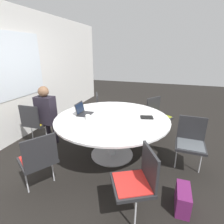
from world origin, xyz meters
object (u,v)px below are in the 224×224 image
at_px(person_0, 46,111).
at_px(spiral_notebook, 147,117).
at_px(chair_2, 138,178).
at_px(coffee_cup, 88,117).
at_px(chair_0, 35,121).
at_px(chair_4, 157,114).
at_px(chair_5, 102,107).
at_px(chair_3, 191,140).
at_px(laptop, 83,111).
at_px(handbag, 183,199).
at_px(chair_1, 39,157).

distance_m(person_0, spiral_notebook, 1.94).
height_order(chair_2, coffee_cup, chair_2).
xyz_separation_m(chair_0, chair_2, (-1.02, -2.26, 0.00)).
xyz_separation_m(chair_4, person_0, (-1.10, 2.06, 0.19)).
height_order(chair_2, chair_5, same).
bearing_deg(chair_3, chair_2, 63.02).
bearing_deg(chair_2, chair_4, -28.80).
relative_size(laptop, spiral_notebook, 1.22).
relative_size(laptop, handbag, 0.82).
bearing_deg(laptop, chair_3, -90.26).
xyz_separation_m(person_0, coffee_cup, (-0.22, -1.00, 0.08)).
bearing_deg(coffee_cup, laptop, 42.68).
distance_m(chair_1, coffee_cup, 0.98).
xyz_separation_m(chair_3, chair_5, (1.13, 1.92, 0.00)).
xyz_separation_m(chair_0, laptop, (0.09, -1.04, 0.28)).
xyz_separation_m(chair_2, chair_5, (2.26, 1.28, 0.00)).
distance_m(chair_4, coffee_cup, 1.71).
bearing_deg(laptop, chair_2, -133.29).
distance_m(chair_2, chair_5, 2.60).
bearing_deg(chair_0, person_0, 19.05).
bearing_deg(laptop, chair_1, 174.26).
height_order(chair_5, laptop, laptop).
height_order(chair_3, coffee_cup, chair_3).
xyz_separation_m(person_0, spiral_notebook, (0.18, -1.93, 0.04)).
height_order(chair_2, handbag, chair_2).
xyz_separation_m(chair_1, chair_4, (2.21, -1.35, 0.00)).
relative_size(chair_1, coffee_cup, 10.19).
bearing_deg(chair_5, spiral_notebook, 25.34).
bearing_deg(chair_2, chair_3, -57.04).
xyz_separation_m(chair_1, chair_5, (2.26, -0.03, 0.00)).
xyz_separation_m(chair_2, person_0, (1.11, 2.02, 0.19)).
distance_m(chair_3, handbag, 0.95).
bearing_deg(laptop, handbag, -116.88).
xyz_separation_m(chair_3, spiral_notebook, (0.15, 0.72, 0.24)).
bearing_deg(coffee_cup, chair_2, -131.22).
height_order(chair_1, chair_5, same).
relative_size(chair_2, laptop, 2.93).
bearing_deg(chair_3, chair_1, 32.73).
relative_size(chair_1, spiral_notebook, 3.59).
distance_m(spiral_notebook, handbag, 1.34).
distance_m(chair_3, laptop, 1.87).
relative_size(chair_2, chair_4, 1.00).
distance_m(person_0, handbag, 2.74).
bearing_deg(spiral_notebook, chair_2, -176.20).
bearing_deg(chair_0, chair_4, 26.27).
distance_m(chair_0, chair_2, 2.48).
bearing_deg(person_0, coffee_cup, -13.33).
distance_m(chair_1, handbag, 1.89).
bearing_deg(chair_5, person_0, -58.25).
height_order(chair_0, handbag, chair_0).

